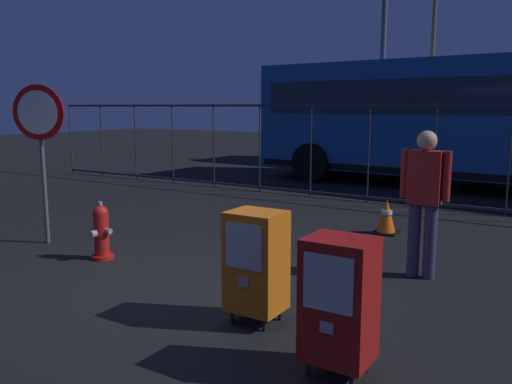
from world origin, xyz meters
TOP-DOWN VIEW (x-y plane):
  - ground_plane at (0.00, 0.00)m, footprint 60.00×60.00m
  - fire_hydrant at (-1.48, 0.32)m, footprint 0.33×0.32m
  - newspaper_box_primary at (1.25, -0.33)m, footprint 0.48×0.42m
  - newspaper_box_secondary at (2.25, -0.81)m, footprint 0.48×0.42m
  - stop_sign at (-2.76, 0.46)m, footprint 0.71×0.31m
  - pedestrian at (2.18, 1.75)m, footprint 0.55×0.22m
  - traffic_cone at (1.18, 3.58)m, footprint 0.36×0.36m
  - fence_barrier at (-0.00, 5.97)m, footprint 18.03×0.04m
  - bus_near at (1.50, 8.97)m, footprint 10.65×3.35m
  - bus_far at (0.29, 12.85)m, footprint 10.63×3.26m
  - street_light_near_left at (-1.00, 9.57)m, footprint 0.32×0.32m
  - street_light_near_right at (-0.91, 14.40)m, footprint 0.32×0.32m

SIDE VIEW (x-z plane):
  - ground_plane at x=0.00m, z-range 0.00..0.00m
  - traffic_cone at x=1.18m, z-range -0.01..0.52m
  - fire_hydrant at x=-1.48m, z-range -0.02..0.72m
  - newspaper_box_primary at x=1.25m, z-range 0.06..1.08m
  - newspaper_box_secondary at x=2.25m, z-range 0.06..1.08m
  - pedestrian at x=2.18m, z-range 0.11..1.78m
  - fence_barrier at x=0.00m, z-range 0.02..2.02m
  - stop_sign at x=-2.76m, z-range 0.49..2.72m
  - bus_near at x=1.50m, z-range 0.21..3.21m
  - bus_far at x=0.29m, z-range 0.21..3.21m
  - street_light_near_left at x=-1.00m, z-range 0.55..7.01m
  - street_light_near_right at x=-0.91m, z-range 0.56..7.70m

